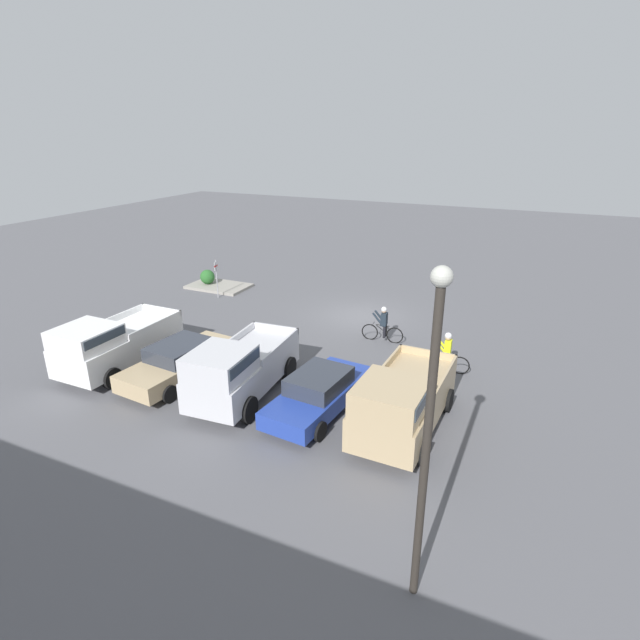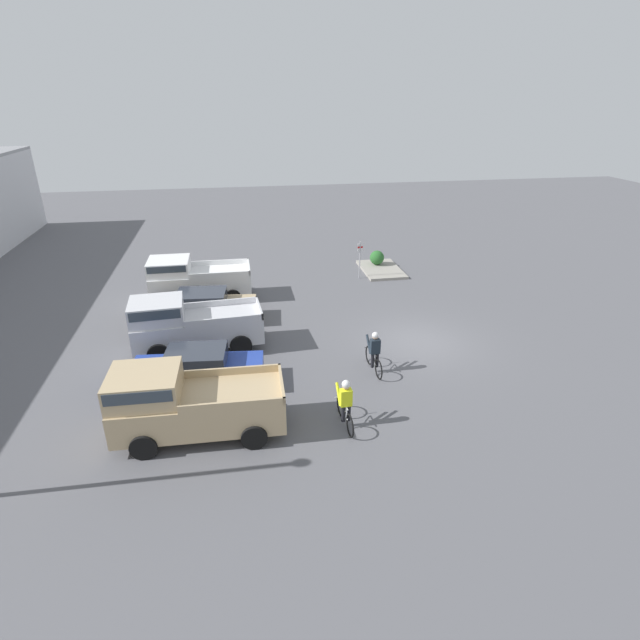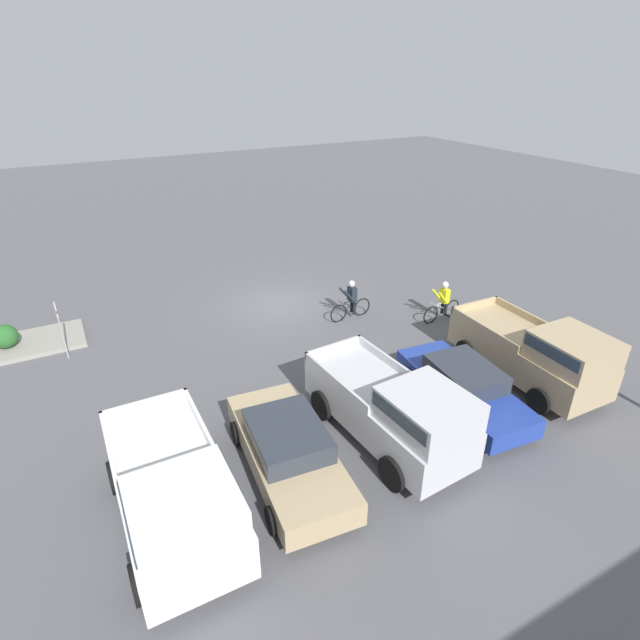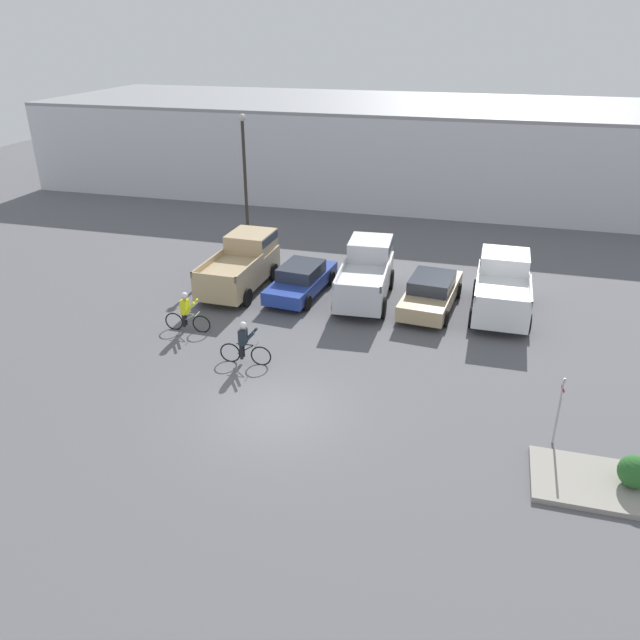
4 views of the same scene
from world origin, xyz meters
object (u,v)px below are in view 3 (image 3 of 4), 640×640
at_px(pickup_truck_0, 538,352).
at_px(cyclist_0, 351,300).
at_px(sedan_1, 288,449).
at_px(fire_lane_sign, 60,325).
at_px(cyclist_1, 443,300).
at_px(sedan_0, 463,386).
at_px(pickup_truck_1, 395,409).
at_px(pickup_truck_2, 174,493).
at_px(shrub, 5,336).

relative_size(pickup_truck_0, cyclist_0, 2.71).
relative_size(sedan_1, fire_lane_sign, 2.32).
bearing_deg(cyclist_1, sedan_1, 27.83).
height_order(sedan_0, cyclist_1, cyclist_1).
distance_m(pickup_truck_1, sedan_1, 2.89).
distance_m(cyclist_0, fire_lane_sign, 10.30).
height_order(pickup_truck_0, fire_lane_sign, pickup_truck_0).
distance_m(pickup_truck_2, cyclist_0, 10.97).
bearing_deg(shrub, cyclist_0, 163.58).
bearing_deg(pickup_truck_1, cyclist_1, -139.70).
bearing_deg(fire_lane_sign, sedan_1, 117.58).
bearing_deg(sedan_1, fire_lane_sign, -62.42).
bearing_deg(shrub, fire_lane_sign, 139.78).
bearing_deg(sedan_0, fire_lane_sign, -39.97).
distance_m(sedan_0, fire_lane_sign, 13.05).
relative_size(pickup_truck_0, shrub, 5.96).
bearing_deg(shrub, pickup_truck_2, 108.04).
bearing_deg(sedan_1, pickup_truck_2, 9.95).
xyz_separation_m(pickup_truck_1, cyclist_0, (-2.88, -6.84, -0.37)).
bearing_deg(pickup_truck_2, pickup_truck_1, -179.24).
bearing_deg(cyclist_1, shrub, -19.45).
bearing_deg(pickup_truck_2, pickup_truck_0, -178.13).
distance_m(pickup_truck_0, pickup_truck_1, 5.57).
xyz_separation_m(pickup_truck_0, shrub, (14.59, -10.06, -0.55)).
height_order(sedan_0, cyclist_0, cyclist_0).
bearing_deg(pickup_truck_2, cyclist_1, -156.12).
bearing_deg(pickup_truck_1, fire_lane_sign, -50.72).
relative_size(pickup_truck_2, fire_lane_sign, 2.30).
height_order(pickup_truck_0, pickup_truck_2, pickup_truck_0).
xyz_separation_m(sedan_1, pickup_truck_2, (2.80, 0.49, 0.40)).
distance_m(pickup_truck_0, cyclist_1, 4.79).
height_order(sedan_1, cyclist_0, cyclist_0).
distance_m(pickup_truck_1, cyclist_0, 7.43).
height_order(sedan_0, shrub, sedan_0).
xyz_separation_m(pickup_truck_1, shrub, (9.02, -10.35, -0.59)).
height_order(cyclist_0, cyclist_1, cyclist_1).
distance_m(pickup_truck_0, pickup_truck_2, 11.20).
distance_m(sedan_1, cyclist_0, 8.59).
height_order(sedan_0, fire_lane_sign, fire_lane_sign).
bearing_deg(pickup_truck_2, fire_lane_sign, -79.87).
distance_m(pickup_truck_0, shrub, 17.73).
relative_size(cyclist_0, shrub, 2.20).
height_order(cyclist_0, fire_lane_sign, fire_lane_sign).
height_order(sedan_1, shrub, sedan_1).
bearing_deg(pickup_truck_0, sedan_1, -0.86).
relative_size(pickup_truck_0, pickup_truck_1, 0.99).
bearing_deg(cyclist_0, pickup_truck_2, 39.11).
bearing_deg(shrub, cyclist_1, 160.55).
height_order(pickup_truck_2, fire_lane_sign, pickup_truck_2).
relative_size(sedan_0, sedan_1, 0.96).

